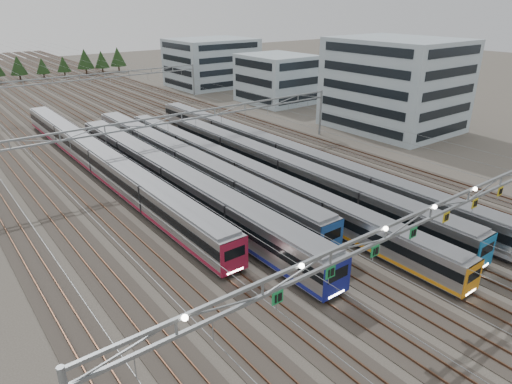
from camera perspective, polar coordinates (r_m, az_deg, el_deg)
ground at (r=41.77m, az=19.58°, el=-11.54°), size 400.00×400.00×0.00m
track_bed at (r=123.03m, az=-22.98°, el=11.17°), size 54.00×260.00×5.42m
train_a at (r=66.97m, az=-18.92°, el=3.75°), size 2.92×65.35×3.81m
train_b at (r=57.22m, az=-10.33°, el=1.55°), size 3.06×55.15×3.99m
train_c at (r=63.31m, az=-8.82°, el=3.70°), size 2.99×55.21×3.89m
train_d at (r=59.91m, az=-1.68°, el=2.56°), size 2.55×63.42×3.31m
train_e at (r=59.90m, az=3.79°, el=2.72°), size 2.86×53.79×3.72m
train_f at (r=66.92m, az=3.38°, el=4.86°), size 2.76×68.77×3.60m
gantry_near at (r=38.30m, az=21.07°, el=-2.80°), size 56.36×0.61×8.08m
gantry_mid at (r=66.92m, az=-9.23°, el=8.47°), size 56.36×0.36×8.00m
gantry_far at (r=107.98m, az=-21.14°, el=12.69°), size 56.36×0.36×8.00m
depot_bldg_south at (r=90.61m, az=16.92°, el=12.72°), size 18.00×22.00×16.46m
depot_bldg_mid at (r=111.42m, az=2.58°, el=13.97°), size 14.00×16.00×11.03m
depot_bldg_north at (r=134.26m, az=-5.57°, el=15.81°), size 22.00×18.00×12.89m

